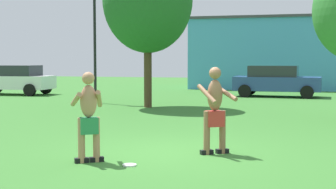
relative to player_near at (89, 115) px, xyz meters
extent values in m
plane|color=#38752D|center=(1.32, 1.32, -0.88)|extent=(80.00, 80.00, 0.00)
cube|color=black|center=(-0.11, -0.08, -0.83)|extent=(0.28, 0.24, 0.09)
cylinder|color=tan|center=(-0.11, -0.08, -0.46)|extent=(0.13, 0.13, 0.84)
cube|color=black|center=(0.12, 0.07, -0.83)|extent=(0.28, 0.24, 0.09)
cylinder|color=tan|center=(0.12, 0.07, -0.46)|extent=(0.13, 0.13, 0.84)
cube|color=#28844C|center=(0.00, -0.01, -0.19)|extent=(0.40, 0.38, 0.30)
ellipsoid|color=tan|center=(0.00, -0.01, 0.26)|extent=(0.38, 0.35, 0.60)
cylinder|color=tan|center=(-0.23, -0.04, 0.29)|extent=(0.42, 0.50, 0.30)
cylinder|color=tan|center=(0.13, 0.19, 0.29)|extent=(0.26, 0.54, 0.36)
sphere|color=tan|center=(0.00, -0.01, 0.68)|extent=(0.23, 0.23, 0.23)
cube|color=black|center=(2.26, 1.49, -0.83)|extent=(0.28, 0.24, 0.09)
cylinder|color=#936647|center=(2.26, 1.49, -0.44)|extent=(0.13, 0.13, 0.87)
cube|color=black|center=(1.98, 1.30, -0.83)|extent=(0.28, 0.24, 0.09)
cylinder|color=#936647|center=(1.98, 1.30, -0.44)|extent=(0.13, 0.13, 0.87)
cube|color=red|center=(2.12, 1.39, -0.16)|extent=(0.41, 0.39, 0.31)
ellipsoid|color=#936647|center=(2.12, 1.39, 0.31)|extent=(0.39, 0.36, 0.63)
cylinder|color=#936647|center=(2.36, 1.43, 0.34)|extent=(0.49, 0.48, 0.28)
cylinder|color=#936647|center=(1.99, 1.19, 0.34)|extent=(0.48, 0.44, 0.38)
sphere|color=#936647|center=(2.12, 1.39, 0.75)|extent=(0.24, 0.24, 0.24)
cylinder|color=white|center=(0.82, -0.09, -0.87)|extent=(0.26, 0.26, 0.03)
cube|color=#2D478C|center=(2.71, 17.15, -0.21)|extent=(4.40, 2.05, 0.70)
cube|color=#282D33|center=(2.51, 17.17, 0.42)|extent=(2.50, 1.72, 0.56)
cylinder|color=black|center=(4.26, 17.96, -0.56)|extent=(0.65, 0.26, 0.64)
cylinder|color=black|center=(4.16, 16.17, -0.56)|extent=(0.65, 0.26, 0.64)
cylinder|color=black|center=(1.26, 18.14, -0.56)|extent=(0.65, 0.26, 0.64)
cylinder|color=black|center=(1.15, 16.34, -0.56)|extent=(0.65, 0.26, 0.64)
cube|color=white|center=(-11.19, 15.04, -0.21)|extent=(4.37, 1.98, 0.70)
cube|color=#282D33|center=(-10.99, 15.05, 0.42)|extent=(2.47, 1.68, 0.56)
cylinder|color=black|center=(-9.65, 14.21, -0.56)|extent=(0.65, 0.25, 0.64)
cylinder|color=black|center=(-9.72, 16.00, -0.56)|extent=(0.65, 0.25, 0.64)
cylinder|color=black|center=(-4.83, 11.50, 1.47)|extent=(0.12, 0.12, 4.69)
cube|color=#4C9ED1|center=(2.86, 24.66, 1.34)|extent=(11.82, 5.28, 4.43)
cube|color=#3F3F44|center=(2.86, 24.66, 3.63)|extent=(12.29, 5.49, 0.16)
cylinder|color=#4C3823|center=(-2.02, 10.21, 0.51)|extent=(0.31, 0.31, 2.78)
camera|label=1|loc=(3.72, -8.29, 1.03)|focal=52.34mm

